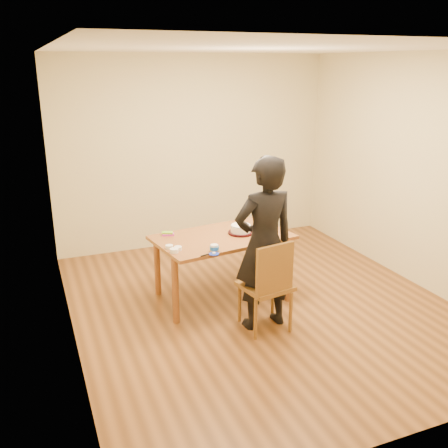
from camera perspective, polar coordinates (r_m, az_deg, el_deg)
name	(u,v)px	position (r m, az deg, el deg)	size (l,w,h in m)	color
room_shell	(250,180)	(5.47, 2.99, 5.07)	(4.00, 4.50, 2.70)	brown
dining_table	(222,237)	(5.51, -0.19, -1.53)	(1.46, 0.87, 0.04)	brown
dining_chair	(265,286)	(5.02, 4.73, -7.07)	(0.45, 0.45, 0.04)	brown
cake_plate	(241,233)	(5.58, 1.92, -0.99)	(0.28, 0.28, 0.02)	#BD0C31
cake	(241,229)	(5.56, 1.92, -0.54)	(0.22, 0.22, 0.07)	white
frosting_dome	(241,225)	(5.55, 1.93, -0.07)	(0.22, 0.22, 0.03)	white
frosting_tub	(214,248)	(5.05, -1.11, -2.76)	(0.08, 0.08, 0.07)	white
frosting_lid	(214,254)	(4.98, -1.15, -3.44)	(0.10, 0.10, 0.01)	#1C2FB7
frosting_dollop	(214,253)	(4.97, -1.15, -3.30)	(0.04, 0.04, 0.02)	white
ramekin_green	(178,248)	(5.10, -5.28, -2.79)	(0.08, 0.08, 0.04)	white
ramekin_yellow	(169,247)	(5.15, -6.27, -2.61)	(0.08, 0.08, 0.04)	white
ramekin_multi	(174,251)	(5.04, -5.72, -3.04)	(0.09, 0.09, 0.04)	white
candy_box_pink	(168,234)	(5.55, -6.42, -1.19)	(0.13, 0.07, 0.02)	#CD30A1
candy_box_green	(167,233)	(5.55, -6.49, -0.99)	(0.12, 0.06, 0.02)	green
spatula	(208,254)	(4.97, -1.89, -3.48)	(0.16, 0.02, 0.01)	black
person	(264,244)	(4.89, 4.62, -2.30)	(0.64, 0.42, 1.76)	black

